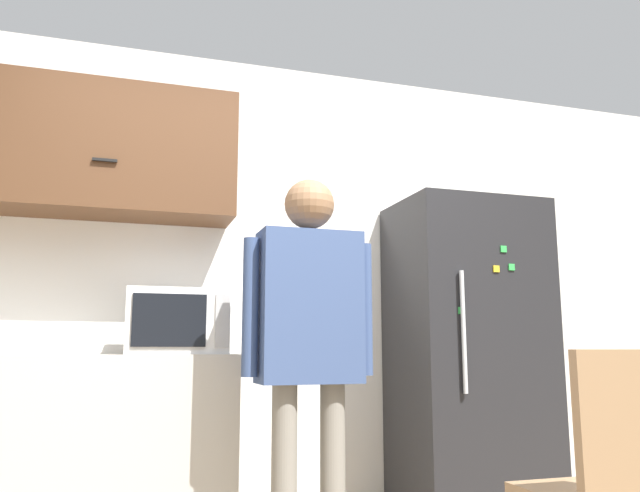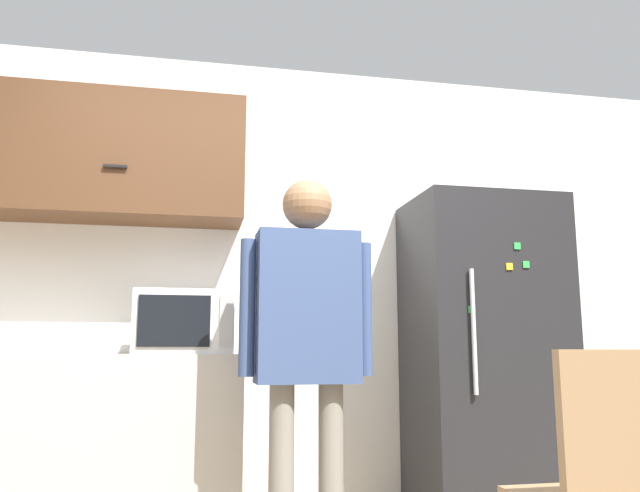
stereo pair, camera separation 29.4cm
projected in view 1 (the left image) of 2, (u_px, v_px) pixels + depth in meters
back_wall at (246, 282)px, 3.66m from camera, size 6.00×0.06×2.70m
counter at (5, 458)px, 2.87m from camera, size 2.07×0.59×0.94m
upper_cabinets at (33, 145)px, 3.22m from camera, size 2.07×0.39×0.69m
microwave at (176, 322)px, 3.11m from camera, size 0.49×0.40×0.32m
person at (309, 326)px, 2.78m from camera, size 0.60×0.23×1.74m
refrigerator at (469, 358)px, 3.61m from camera, size 0.82×0.67×1.82m
chair at (607, 477)px, 2.16m from camera, size 0.43×0.43×0.96m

